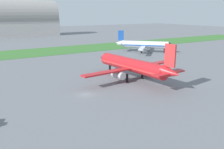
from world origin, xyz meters
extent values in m
plane|color=slate|center=(0.00, 0.00, 0.00)|extent=(600.00, 600.00, 0.00)
cube|color=#3D7533|center=(0.00, 72.78, 0.04)|extent=(360.00, 28.00, 0.08)
cylinder|color=silver|center=(54.44, 43.22, 4.03)|extent=(18.82, 19.00, 3.54)
cone|color=black|center=(63.50, 34.05, 4.03)|extent=(4.74, 4.73, 3.47)
cone|color=silver|center=(44.93, 52.85, 4.47)|extent=(5.44, 5.45, 3.19)
cube|color=#19479E|center=(54.44, 43.22, 3.76)|extent=(17.97, 18.13, 0.50)
cube|color=silver|center=(59.49, 49.11, 3.41)|extent=(12.59, 12.47, 0.35)
cube|color=silver|center=(48.49, 38.25, 3.41)|extent=(12.59, 12.47, 0.35)
cylinder|color=#B7BABF|center=(57.51, 47.16, 2.14)|extent=(4.10, 4.12, 1.95)
cylinder|color=#B7BABF|center=(50.47, 40.20, 2.14)|extent=(4.10, 4.12, 1.95)
cube|color=#19479E|center=(45.39, 52.39, 8.38)|extent=(2.34, 2.36, 5.16)
cube|color=silver|center=(46.99, 53.97, 4.38)|extent=(4.57, 4.54, 0.28)
cube|color=silver|center=(43.78, 50.81, 4.38)|extent=(4.57, 4.54, 0.28)
cylinder|color=black|center=(61.23, 36.34, 1.13)|extent=(0.64, 0.64, 2.26)
cylinder|color=black|center=(55.29, 46.32, 1.13)|extent=(0.64, 0.64, 2.26)
cylinder|color=black|center=(51.33, 42.41, 1.13)|extent=(0.64, 0.64, 2.26)
cylinder|color=red|center=(17.86, 5.47, 4.54)|extent=(6.45, 26.42, 4.00)
cone|color=black|center=(16.48, 19.94, 4.54)|extent=(4.24, 3.99, 3.92)
cone|color=red|center=(19.30, -9.72, 5.04)|extent=(4.06, 5.40, 3.60)
cube|color=red|center=(17.86, 5.47, 4.24)|extent=(6.39, 24.98, 0.56)
cube|color=red|center=(9.25, 3.93, 3.84)|extent=(17.60, 4.18, 0.40)
cube|color=red|center=(26.61, 5.58, 3.84)|extent=(17.60, 4.18, 0.40)
cylinder|color=#B7BABF|center=(12.37, 4.22, 2.41)|extent=(2.60, 4.55, 2.20)
cylinder|color=#B7BABF|center=(23.48, 5.28, 2.41)|extent=(2.60, 4.55, 2.20)
cube|color=red|center=(19.23, -8.99, 9.45)|extent=(0.79, 3.30, 5.81)
cube|color=red|center=(16.70, -9.23, 4.94)|extent=(5.27, 2.65, 0.32)
cube|color=red|center=(21.76, -8.75, 4.94)|extent=(5.27, 2.65, 0.32)
cylinder|color=black|center=(16.83, 16.33, 1.27)|extent=(0.72, 0.72, 2.54)
cylinder|color=black|center=(14.90, 3.37, 1.27)|extent=(0.72, 0.72, 2.54)
cylinder|color=black|center=(21.15, 3.96, 1.27)|extent=(0.72, 0.72, 2.54)
cube|color=#BCB7B2|center=(18.19, 168.38, 7.78)|extent=(62.83, 22.93, 15.57)
cylinder|color=gray|center=(18.19, 168.38, 17.86)|extent=(61.57, 25.22, 25.22)
camera|label=1|loc=(-24.05, -51.33, 19.88)|focal=38.06mm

